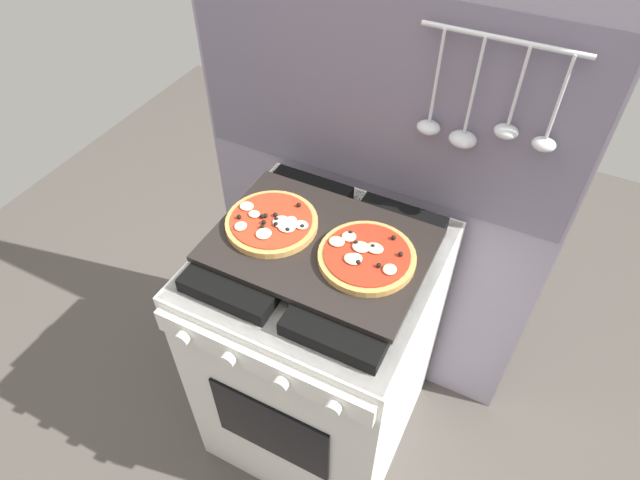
% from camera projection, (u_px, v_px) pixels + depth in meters
% --- Properties ---
extents(ground_plane, '(4.00, 4.00, 0.00)m').
position_uv_depth(ground_plane, '(320.00, 416.00, 2.01)').
color(ground_plane, '#4C4742').
extents(kitchen_backsplash, '(1.10, 0.09, 1.55)m').
position_uv_depth(kitchen_backsplash, '(370.00, 203.00, 1.66)').
color(kitchen_backsplash, gray).
rests_on(kitchen_backsplash, ground_plane).
extents(stove, '(0.60, 0.64, 0.90)m').
position_uv_depth(stove, '(320.00, 348.00, 1.68)').
color(stove, white).
rests_on(stove, ground_plane).
extents(baking_tray, '(0.54, 0.38, 0.02)m').
position_uv_depth(baking_tray, '(320.00, 245.00, 1.36)').
color(baking_tray, black).
rests_on(baking_tray, stove).
extents(pizza_left, '(0.24, 0.24, 0.03)m').
position_uv_depth(pizza_left, '(271.00, 223.00, 1.39)').
color(pizza_left, tan).
rests_on(pizza_left, baking_tray).
extents(pizza_right, '(0.24, 0.24, 0.03)m').
position_uv_depth(pizza_right, '(367.00, 255.00, 1.31)').
color(pizza_right, tan).
rests_on(pizza_right, baking_tray).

